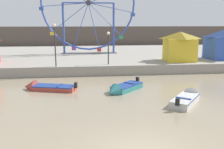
% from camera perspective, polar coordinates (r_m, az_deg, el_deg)
% --- Properties ---
extents(quay_promenade, '(110.00, 22.44, 1.03)m').
position_cam_1_polar(quay_promenade, '(36.67, -2.92, 4.08)').
color(quay_promenade, gray).
rests_on(quay_promenade, ground_plane).
extents(distant_town_skyline, '(140.00, 3.00, 4.40)m').
position_cam_1_polar(distant_town_skyline, '(61.90, -4.52, 8.74)').
color(distant_town_skyline, '#564C47').
rests_on(distant_town_skyline, ground_plane).
extents(motorboat_teal_painted, '(3.46, 3.46, 1.14)m').
position_cam_1_polar(motorboat_teal_painted, '(19.97, 2.36, -3.16)').
color(motorboat_teal_painted, teal).
rests_on(motorboat_teal_painted, ground_plane).
extents(motorboat_faded_red, '(4.52, 2.38, 1.16)m').
position_cam_1_polar(motorboat_faded_red, '(21.20, -14.89, -2.79)').
color(motorboat_faded_red, '#B24238').
rests_on(motorboat_faded_red, ground_plane).
extents(motorboat_pale_grey, '(3.29, 3.70, 1.13)m').
position_cam_1_polar(motorboat_pale_grey, '(18.24, 16.70, -5.11)').
color(motorboat_pale_grey, silver).
rests_on(motorboat_pale_grey, ground_plane).
extents(ferris_wheel_blue_frame, '(13.15, 1.20, 13.46)m').
position_cam_1_polar(ferris_wheel_blue_frame, '(36.18, -5.35, 15.48)').
color(ferris_wheel_blue_frame, '#334CA8').
rests_on(ferris_wheel_blue_frame, quay_promenade).
extents(carnival_booth_blue_tent, '(3.73, 3.49, 3.46)m').
position_cam_1_polar(carnival_booth_blue_tent, '(33.21, 23.58, 6.33)').
color(carnival_booth_blue_tent, '#3356B7').
rests_on(carnival_booth_blue_tent, quay_promenade).
extents(carnival_booth_yellow_awning, '(3.75, 3.31, 3.33)m').
position_cam_1_polar(carnival_booth_yellow_awning, '(29.88, 15.05, 6.28)').
color(carnival_booth_yellow_awning, yellow).
rests_on(carnival_booth_yellow_awning, quay_promenade).
extents(promenade_lamp_near, '(0.32, 0.32, 4.23)m').
position_cam_1_polar(promenade_lamp_near, '(25.74, -12.79, 7.83)').
color(promenade_lamp_near, '#2D2D33').
rests_on(promenade_lamp_near, quay_promenade).
extents(promenade_lamp_far, '(0.32, 0.32, 3.40)m').
position_cam_1_polar(promenade_lamp_far, '(26.46, -0.84, 7.19)').
color(promenade_lamp_far, '#2D2D33').
rests_on(promenade_lamp_far, quay_promenade).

